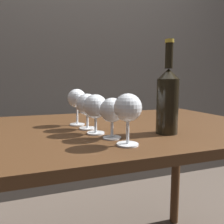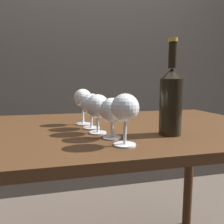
{
  "view_description": "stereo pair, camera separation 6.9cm",
  "coord_description": "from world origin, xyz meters",
  "views": [
    {
      "loc": [
        -0.28,
        -0.84,
        0.95
      ],
      "look_at": [
        -0.05,
        -0.2,
        0.86
      ],
      "focal_mm": 35.42,
      "sensor_mm": 36.0,
      "label": 1
    },
    {
      "loc": [
        -0.22,
        -0.86,
        0.95
      ],
      "look_at": [
        -0.05,
        -0.2,
        0.86
      ],
      "focal_mm": 35.42,
      "sensor_mm": 36.0,
      "label": 2
    }
  ],
  "objects": [
    {
      "name": "wine_glass_merlot",
      "position": [
        -0.12,
        0.06,
        0.88
      ],
      "size": [
        0.08,
        0.08,
        0.15
      ],
      "color": "white",
      "rests_on": "dining_table"
    },
    {
      "name": "wine_glass_white",
      "position": [
        -0.08,
        -0.12,
        0.87
      ],
      "size": [
        0.08,
        0.08,
        0.14
      ],
      "color": "white",
      "rests_on": "dining_table"
    },
    {
      "name": "wine_bottle",
      "position": [
        0.15,
        -0.2,
        0.9
      ],
      "size": [
        0.07,
        0.07,
        0.32
      ],
      "color": "black",
      "rests_on": "dining_table"
    },
    {
      "name": "wine_glass_amber",
      "position": [
        -0.04,
        -0.29,
        0.88
      ],
      "size": [
        0.08,
        0.08,
        0.15
      ],
      "color": "white",
      "rests_on": "dining_table"
    },
    {
      "name": "wine_glass_chardonnay",
      "position": [
        -0.05,
        -0.2,
        0.86
      ],
      "size": [
        0.08,
        0.08,
        0.13
      ],
      "color": "white",
      "rests_on": "dining_table"
    },
    {
      "name": "wine_glass_cabernet",
      "position": [
        -0.09,
        -0.03,
        0.87
      ],
      "size": [
        0.08,
        0.08,
        0.14
      ],
      "color": "white",
      "rests_on": "dining_table"
    },
    {
      "name": "dining_table",
      "position": [
        0.0,
        0.0,
        0.67
      ],
      "size": [
        1.3,
        0.8,
        0.78
      ],
      "color": "#472B16",
      "rests_on": "ground_plane"
    },
    {
      "name": "back_wall",
      "position": [
        0.0,
        1.05,
        1.3
      ],
      "size": [
        5.0,
        0.08,
        2.6
      ],
      "primitive_type": "cube",
      "color": "#59544F",
      "rests_on": "ground_plane"
    }
  ]
}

